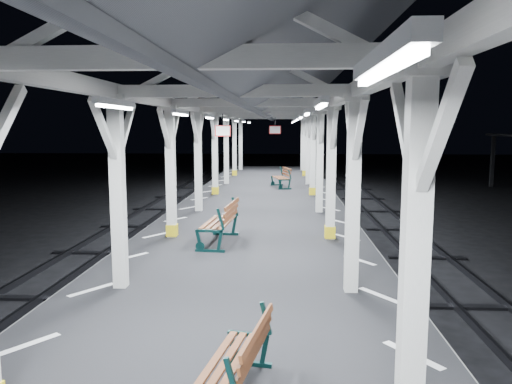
{
  "coord_description": "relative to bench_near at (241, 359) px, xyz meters",
  "views": [
    {
      "loc": [
        0.85,
        -10.33,
        3.79
      ],
      "look_at": [
        0.16,
        1.82,
        2.2
      ],
      "focal_mm": 35.0,
      "sensor_mm": 36.0,
      "label": 1
    }
  ],
  "objects": [
    {
      "name": "bench_near",
      "position": [
        0.0,
        0.0,
        0.0
      ],
      "size": [
        0.8,
        1.56,
        0.81
      ],
      "rotation": [
        0.0,
        0.0,
        -0.17
      ],
      "color": "#0B2D2D",
      "rests_on": "platform"
    },
    {
      "name": "canopy",
      "position": [
        -0.42,
        5.48,
        3.13
      ],
      "size": [
        5.4,
        49.0,
        4.65
      ],
      "color": "silver",
      "rests_on": "platform"
    },
    {
      "name": "hazard_stripes_right",
      "position": [
        2.03,
        5.5,
        -0.43
      ],
      "size": [
        1.0,
        48.0,
        0.01
      ],
      "primitive_type": "cube",
      "color": "silver",
      "rests_on": "platform"
    },
    {
      "name": "platform",
      "position": [
        -0.42,
        5.5,
        -0.93
      ],
      "size": [
        6.0,
        50.0,
        1.0
      ],
      "primitive_type": "cube",
      "color": "black",
      "rests_on": "ground"
    },
    {
      "name": "ground",
      "position": [
        -0.42,
        5.5,
        -1.43
      ],
      "size": [
        120.0,
        120.0,
        0.0
      ],
      "primitive_type": "plane",
      "color": "black",
      "rests_on": "ground"
    },
    {
      "name": "bench_mid",
      "position": [
        -1.04,
        6.9,
        0.11
      ],
      "size": [
        0.85,
        1.92,
        1.01
      ],
      "rotation": [
        0.0,
        0.0,
        -0.08
      ],
      "color": "#0B2D2D",
      "rests_on": "platform"
    },
    {
      "name": "track_right",
      "position": [
        4.58,
        5.5,
        -1.35
      ],
      "size": [
        2.2,
        60.0,
        0.16
      ],
      "color": "#2D2D33",
      "rests_on": "ground"
    },
    {
      "name": "hazard_stripes_left",
      "position": [
        -2.87,
        5.5,
        -0.43
      ],
      "size": [
        1.0,
        48.0,
        0.01
      ],
      "primitive_type": "cube",
      "color": "silver",
      "rests_on": "platform"
    },
    {
      "name": "track_left",
      "position": [
        -5.42,
        5.5,
        -1.35
      ],
      "size": [
        2.2,
        60.0,
        0.16
      ],
      "color": "#2D2D33",
      "rests_on": "ground"
    },
    {
      "name": "bench_far",
      "position": [
        0.36,
        18.19,
        0.05
      ],
      "size": [
        0.99,
        1.77,
        0.91
      ],
      "rotation": [
        0.0,
        0.0,
        0.24
      ],
      "color": "#0B2D2D",
      "rests_on": "platform"
    }
  ]
}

